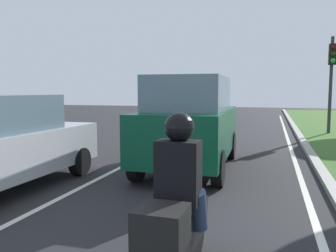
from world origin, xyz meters
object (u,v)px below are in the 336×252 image
Objects in this scene: traffic_light_near_right at (332,70)px; motorcycle at (177,236)px; car_suv_ahead at (190,122)px; rider_person at (179,171)px; car_sedan_left_lane at (1,143)px.

motorcycle is at bearing -103.52° from traffic_light_near_right.
traffic_light_near_right is at bearing 60.79° from car_suv_ahead.
rider_person is 14.17m from traffic_light_near_right.
car_suv_ahead is 1.05× the size of traffic_light_near_right.
traffic_light_near_right is (3.30, 13.67, 1.68)m from rider_person.
rider_person reaches higher than motorcycle.
car_suv_ahead is 3.91× the size of rider_person.
car_suv_ahead is 5.38m from rider_person.
motorcycle is at bearing -29.16° from car_sedan_left_lane.
car_suv_ahead is 9.64m from traffic_light_near_right.
rider_person is (1.10, -5.26, 0.02)m from car_suv_ahead.
car_sedan_left_lane reaches higher than rider_person.
car_sedan_left_lane is 13.70m from traffic_light_near_right.
car_suv_ahead is 2.39× the size of motorcycle.
car_sedan_left_lane is 3.71× the size of rider_person.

